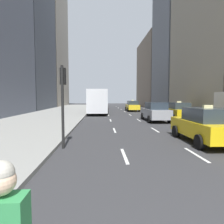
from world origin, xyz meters
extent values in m
cube|color=gray|center=(-7.00, 27.00, 0.07)|extent=(8.00, 66.00, 0.15)
cube|color=white|center=(-0.20, 8.00, 0.01)|extent=(0.12, 2.00, 0.01)
cube|color=white|center=(-0.20, 14.00, 0.01)|extent=(0.12, 2.00, 0.01)
cube|color=white|center=(-0.20, 20.00, 0.01)|extent=(0.12, 2.00, 0.01)
cube|color=white|center=(-0.20, 26.00, 0.01)|extent=(0.12, 2.00, 0.01)
cube|color=white|center=(-0.20, 32.00, 0.01)|extent=(0.12, 2.00, 0.01)
cube|color=white|center=(-0.20, 38.00, 0.01)|extent=(0.12, 2.00, 0.01)
cube|color=white|center=(-0.20, 44.00, 0.01)|extent=(0.12, 2.00, 0.01)
cube|color=white|center=(-0.20, 50.00, 0.01)|extent=(0.12, 2.00, 0.01)
cube|color=white|center=(2.60, 8.00, 0.01)|extent=(0.12, 2.00, 0.01)
cube|color=white|center=(2.60, 14.00, 0.01)|extent=(0.12, 2.00, 0.01)
cube|color=white|center=(2.60, 20.00, 0.01)|extent=(0.12, 2.00, 0.01)
cube|color=white|center=(2.60, 26.00, 0.01)|extent=(0.12, 2.00, 0.01)
cube|color=white|center=(2.60, 32.00, 0.01)|extent=(0.12, 2.00, 0.01)
cube|color=white|center=(2.60, 38.00, 0.01)|extent=(0.12, 2.00, 0.01)
cube|color=white|center=(2.60, 44.00, 0.01)|extent=(0.12, 2.00, 0.01)
cube|color=white|center=(2.60, 50.00, 0.01)|extent=(0.12, 2.00, 0.01)
cube|color=white|center=(5.40, 14.00, 0.01)|extent=(0.12, 2.00, 0.01)
cube|color=white|center=(5.40, 20.00, 0.01)|extent=(0.12, 2.00, 0.01)
cube|color=white|center=(5.40, 26.00, 0.01)|extent=(0.12, 2.00, 0.01)
cube|color=white|center=(5.40, 32.00, 0.01)|extent=(0.12, 2.00, 0.01)
cube|color=white|center=(5.40, 38.00, 0.01)|extent=(0.12, 2.00, 0.01)
cube|color=white|center=(5.40, 44.00, 0.01)|extent=(0.12, 2.00, 0.01)
cube|color=white|center=(5.40, 50.00, 0.01)|extent=(0.12, 2.00, 0.01)
cube|color=#4C515B|center=(-14.00, 38.60, 18.98)|extent=(6.00, 13.71, 37.96)
cube|color=gray|center=(-14.00, 54.24, 18.75)|extent=(6.00, 15.78, 37.50)
cube|color=#A89E89|center=(12.00, 23.27, 12.56)|extent=(6.00, 13.20, 25.13)
cube|color=gray|center=(12.00, 35.58, 13.59)|extent=(6.00, 10.16, 27.18)
cube|color=gray|center=(12.00, 49.62, 8.15)|extent=(6.00, 16.72, 16.30)
cube|color=yellow|center=(6.80, 20.76, 0.71)|extent=(1.80, 4.40, 0.76)
cube|color=#28333D|center=(6.80, 20.49, 1.41)|extent=(1.58, 2.29, 0.64)
cube|color=#F2E599|center=(6.80, 20.49, 1.80)|extent=(0.44, 0.20, 0.14)
cylinder|color=black|center=(5.90, 22.12, 0.33)|extent=(0.22, 0.66, 0.66)
cylinder|color=black|center=(7.70, 22.12, 0.33)|extent=(0.22, 0.66, 0.66)
cylinder|color=black|center=(5.90, 19.39, 0.33)|extent=(0.22, 0.66, 0.66)
cylinder|color=black|center=(7.70, 19.39, 0.33)|extent=(0.22, 0.66, 0.66)
cube|color=yellow|center=(4.00, 10.09, 0.71)|extent=(1.80, 4.40, 0.76)
cube|color=#28333D|center=(4.00, 9.83, 1.41)|extent=(1.58, 2.29, 0.64)
cube|color=#F2E599|center=(4.00, 9.83, 1.80)|extent=(0.44, 0.20, 0.14)
cylinder|color=black|center=(3.10, 11.46, 0.33)|extent=(0.22, 0.66, 0.66)
cylinder|color=black|center=(4.90, 11.46, 0.33)|extent=(0.22, 0.66, 0.66)
cylinder|color=black|center=(3.10, 8.73, 0.33)|extent=(0.22, 0.66, 0.66)
cube|color=yellow|center=(4.00, 33.21, 0.71)|extent=(1.80, 4.40, 0.76)
cube|color=#28333D|center=(4.00, 32.95, 1.41)|extent=(1.58, 2.29, 0.64)
cube|color=#F2E599|center=(4.00, 32.95, 1.80)|extent=(0.44, 0.20, 0.14)
cylinder|color=black|center=(3.10, 34.58, 0.33)|extent=(0.22, 0.66, 0.66)
cylinder|color=black|center=(4.90, 34.58, 0.33)|extent=(0.22, 0.66, 0.66)
cylinder|color=black|center=(3.10, 31.85, 0.33)|extent=(0.22, 0.66, 0.66)
cylinder|color=black|center=(4.90, 31.85, 0.33)|extent=(0.22, 0.66, 0.66)
cube|color=#9EA0A5|center=(4.00, 19.19, 0.74)|extent=(1.80, 4.69, 0.83)
cube|color=#28333D|center=(4.00, 18.91, 1.48)|extent=(1.58, 2.44, 0.64)
cylinder|color=black|center=(3.10, 20.64, 0.33)|extent=(0.22, 0.66, 0.66)
cylinder|color=black|center=(4.90, 20.64, 0.33)|extent=(0.22, 0.66, 0.66)
cylinder|color=black|center=(3.10, 17.74, 0.33)|extent=(0.22, 0.66, 0.66)
cylinder|color=black|center=(4.90, 17.74, 0.33)|extent=(0.22, 0.66, 0.66)
cube|color=silver|center=(-1.60, 29.57, 1.80)|extent=(2.50, 11.60, 2.90)
cube|color=#28333D|center=(-1.60, 35.32, 2.15)|extent=(2.30, 0.12, 1.40)
cube|color=#28333D|center=(-2.81, 29.57, 2.15)|extent=(0.08, 9.86, 1.10)
cube|color=yellow|center=(-1.60, 35.32, 3.05)|extent=(1.50, 0.10, 0.36)
cylinder|color=black|center=(-2.85, 33.17, 0.50)|extent=(0.30, 1.00, 1.00)
cylinder|color=black|center=(-0.35, 33.17, 0.50)|extent=(0.30, 1.00, 1.00)
cylinder|color=black|center=(-2.85, 26.38, 0.50)|extent=(0.30, 1.00, 1.00)
cylinder|color=black|center=(-0.35, 26.38, 0.50)|extent=(0.30, 1.00, 1.00)
sphere|color=beige|center=(-1.83, 2.07, 1.58)|extent=(0.22, 0.22, 0.22)
sphere|color=#B2AD9E|center=(-1.83, 2.07, 1.65)|extent=(0.20, 0.20, 0.20)
cylinder|color=black|center=(-2.75, 9.26, 1.80)|extent=(0.12, 0.12, 3.60)
cube|color=black|center=(-2.75, 9.44, 3.15)|extent=(0.24, 0.20, 0.72)
sphere|color=red|center=(-2.75, 9.55, 3.38)|extent=(0.14, 0.14, 0.14)
sphere|color=#4C3F14|center=(-2.75, 9.55, 3.15)|extent=(0.14, 0.14, 0.14)
sphere|color=#198C2D|center=(-2.75, 9.55, 2.92)|extent=(0.14, 0.14, 0.14)
camera|label=1|loc=(-1.06, 0.55, 2.22)|focal=32.00mm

